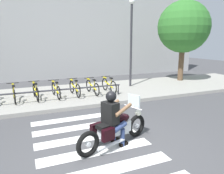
# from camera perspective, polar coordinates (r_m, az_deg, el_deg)

# --- Properties ---
(ground_plane) EXTENTS (48.00, 48.00, 0.00)m
(ground_plane) POSITION_cam_1_polar(r_m,az_deg,el_deg) (5.42, 0.01, -16.17)
(ground_plane) COLOR #424244
(sidewalk) EXTENTS (24.00, 4.40, 0.15)m
(sidewalk) POSITION_cam_1_polar(r_m,az_deg,el_deg) (10.37, -11.88, -2.12)
(sidewalk) COLOR gray
(sidewalk) RESTS_ON ground
(crosswalk_stripe_1) EXTENTS (2.80, 0.40, 0.01)m
(crosswalk_stripe_1) POSITION_cam_1_polar(r_m,az_deg,el_deg) (4.66, -0.48, -21.27)
(crosswalk_stripe_1) COLOR white
(crosswalk_stripe_1) RESTS_ON ground
(crosswalk_stripe_2) EXTENTS (2.80, 0.40, 0.01)m
(crosswalk_stripe_2) POSITION_cam_1_polar(r_m,az_deg,el_deg) (5.30, -3.93, -16.85)
(crosswalk_stripe_2) COLOR white
(crosswalk_stripe_2) RESTS_ON ground
(crosswalk_stripe_3) EXTENTS (2.80, 0.40, 0.01)m
(crosswalk_stripe_3) POSITION_cam_1_polar(r_m,az_deg,el_deg) (5.98, -6.50, -13.37)
(crosswalk_stripe_3) COLOR white
(crosswalk_stripe_3) RESTS_ON ground
(crosswalk_stripe_4) EXTENTS (2.80, 0.40, 0.01)m
(crosswalk_stripe_4) POSITION_cam_1_polar(r_m,az_deg,el_deg) (6.69, -8.48, -10.59)
(crosswalk_stripe_4) COLOR white
(crosswalk_stripe_4) RESTS_ON ground
(crosswalk_stripe_5) EXTENTS (2.80, 0.40, 0.01)m
(crosswalk_stripe_5) POSITION_cam_1_polar(r_m,az_deg,el_deg) (7.41, -10.05, -8.34)
(crosswalk_stripe_5) COLOR white
(crosswalk_stripe_5) RESTS_ON ground
(motorcycle) EXTENTS (2.16, 0.96, 1.21)m
(motorcycle) POSITION_cam_1_polar(r_m,az_deg,el_deg) (5.37, 0.84, -11.06)
(motorcycle) COLOR black
(motorcycle) RESTS_ON ground
(rider) EXTENTS (0.74, 0.67, 1.43)m
(rider) POSITION_cam_1_polar(r_m,az_deg,el_deg) (5.19, 0.18, -7.58)
(rider) COLOR black
(rider) RESTS_ON ground
(bicycle_1) EXTENTS (0.48, 1.57, 0.72)m
(bicycle_1) POSITION_cam_1_polar(r_m,az_deg,el_deg) (9.62, -24.86, -1.58)
(bicycle_1) COLOR black
(bicycle_1) RESTS_ON sidewalk
(bicycle_2) EXTENTS (0.48, 1.60, 0.75)m
(bicycle_2) POSITION_cam_1_polar(r_m,az_deg,el_deg) (9.62, -19.85, -1.12)
(bicycle_2) COLOR black
(bicycle_2) RESTS_ON sidewalk
(bicycle_3) EXTENTS (0.48, 1.63, 0.73)m
(bicycle_3) POSITION_cam_1_polar(r_m,az_deg,el_deg) (9.69, -14.87, -0.74)
(bicycle_3) COLOR black
(bicycle_3) RESTS_ON sidewalk
(bicycle_4) EXTENTS (0.48, 1.60, 0.75)m
(bicycle_4) POSITION_cam_1_polar(r_m,az_deg,el_deg) (9.83, -10.00, -0.29)
(bicycle_4) COLOR black
(bicycle_4) RESTS_ON sidewalk
(bicycle_5) EXTENTS (0.48, 1.62, 0.73)m
(bicycle_5) POSITION_cam_1_polar(r_m,az_deg,el_deg) (10.05, -5.31, 0.05)
(bicycle_5) COLOR black
(bicycle_5) RESTS_ON sidewalk
(bicycle_6) EXTENTS (0.48, 1.57, 0.75)m
(bicycle_6) POSITION_cam_1_polar(r_m,az_deg,el_deg) (10.33, -0.84, 0.49)
(bicycle_6) COLOR black
(bicycle_6) RESTS_ON sidewalk
(bike_rack) EXTENTS (5.67, 0.07, 0.49)m
(bike_rack) POSITION_cam_1_polar(r_m,az_deg,el_deg) (9.14, -14.39, -0.91)
(bike_rack) COLOR #333338
(bike_rack) RESTS_ON sidewalk
(street_lamp) EXTENTS (0.28, 0.28, 4.74)m
(street_lamp) POSITION_cam_1_polar(r_m,az_deg,el_deg) (11.65, 5.18, 13.35)
(street_lamp) COLOR #2D2D33
(street_lamp) RESTS_ON ground
(tree_near_rack) EXTENTS (3.15, 3.15, 5.05)m
(tree_near_rack) POSITION_cam_1_polar(r_m,az_deg,el_deg) (14.18, 18.68, 15.01)
(tree_near_rack) COLOR brown
(tree_near_rack) RESTS_ON ground
(building_backdrop) EXTENTS (24.00, 1.20, 7.85)m
(building_backdrop) POSITION_cam_1_polar(r_m,az_deg,el_deg) (15.76, -16.72, 16.49)
(building_backdrop) COLOR #9F9F9F
(building_backdrop) RESTS_ON ground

